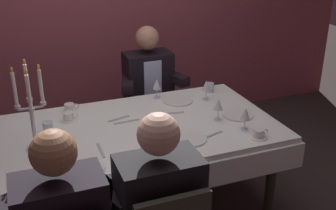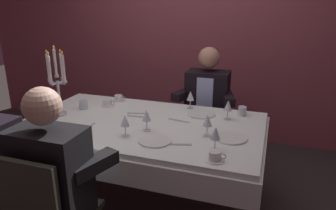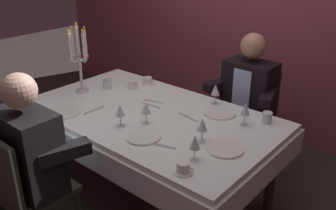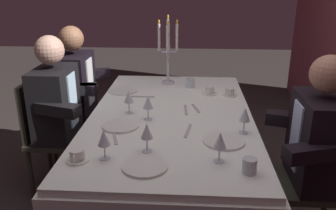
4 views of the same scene
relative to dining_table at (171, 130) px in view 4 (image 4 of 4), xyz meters
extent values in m
plane|color=#352D2B|center=(0.00, 0.00, -0.62)|extent=(12.00, 12.00, 0.00)
cube|color=white|center=(0.00, 0.00, 0.10)|extent=(1.90, 1.10, 0.04)
cube|color=white|center=(0.00, 0.00, -0.01)|extent=(1.94, 1.14, 0.18)
cylinder|color=#2C2D23|center=(-0.83, -0.43, -0.27)|extent=(0.07, 0.07, 0.70)
cylinder|color=#2C2D23|center=(-0.83, 0.43, -0.27)|extent=(0.07, 0.07, 0.70)
cylinder|color=silver|center=(-0.72, -0.07, 0.13)|extent=(0.11, 0.11, 0.02)
cylinder|color=silver|center=(-0.72, -0.07, 0.28)|extent=(0.02, 0.02, 0.28)
cylinder|color=silver|center=(-0.72, -0.07, 0.46)|extent=(0.04, 0.04, 0.02)
cylinder|color=white|center=(-0.72, -0.07, 0.57)|extent=(0.02, 0.02, 0.21)
ellipsoid|color=yellow|center=(-0.72, -0.07, 0.69)|extent=(0.02, 0.02, 0.03)
cylinder|color=silver|center=(-0.68, -0.07, 0.40)|extent=(0.07, 0.01, 0.01)
cylinder|color=silver|center=(-0.64, -0.07, 0.42)|extent=(0.04, 0.04, 0.02)
cylinder|color=white|center=(-0.64, -0.07, 0.53)|extent=(0.02, 0.02, 0.21)
ellipsoid|color=yellow|center=(-0.64, -0.07, 0.65)|extent=(0.02, 0.02, 0.03)
cylinder|color=silver|center=(-0.72, -0.03, 0.40)|extent=(0.01, 0.07, 0.01)
cylinder|color=silver|center=(-0.72, 0.01, 0.42)|extent=(0.04, 0.04, 0.02)
cylinder|color=white|center=(-0.72, 0.01, 0.53)|extent=(0.02, 0.02, 0.21)
ellipsoid|color=yellow|center=(-0.72, 0.01, 0.65)|extent=(0.02, 0.02, 0.03)
cylinder|color=silver|center=(-0.76, -0.07, 0.40)|extent=(0.07, 0.01, 0.01)
cylinder|color=silver|center=(-0.79, -0.07, 0.42)|extent=(0.04, 0.04, 0.02)
cylinder|color=white|center=(-0.79, -0.07, 0.53)|extent=(0.02, 0.02, 0.21)
ellipsoid|color=yellow|center=(-0.79, -0.07, 0.65)|extent=(0.02, 0.02, 0.03)
cylinder|color=silver|center=(-0.72, -0.10, 0.40)|extent=(0.01, 0.08, 0.01)
cylinder|color=silver|center=(-0.72, -0.14, 0.42)|extent=(0.04, 0.04, 0.02)
cylinder|color=white|center=(-0.72, -0.14, 0.53)|extent=(0.02, 0.02, 0.21)
ellipsoid|color=yellow|center=(-0.72, -0.14, 0.65)|extent=(0.02, 0.02, 0.03)
cylinder|color=white|center=(-0.47, -0.42, 0.13)|extent=(0.23, 0.23, 0.01)
cylinder|color=white|center=(0.41, 0.33, 0.13)|extent=(0.24, 0.24, 0.01)
cylinder|color=white|center=(0.23, -0.31, 0.13)|extent=(0.24, 0.24, 0.01)
cylinder|color=white|center=(0.72, -0.09, 0.13)|extent=(0.23, 0.23, 0.01)
cylinder|color=silver|center=(0.11, -0.14, 0.12)|extent=(0.06, 0.06, 0.00)
cylinder|color=silver|center=(0.11, -0.14, 0.16)|extent=(0.01, 0.01, 0.07)
cone|color=silver|center=(0.11, -0.14, 0.24)|extent=(0.07, 0.07, 0.08)
cylinder|color=silver|center=(0.55, -0.10, 0.12)|extent=(0.06, 0.06, 0.00)
cylinder|color=silver|center=(0.55, -0.10, 0.16)|extent=(0.01, 0.01, 0.07)
cone|color=silver|center=(0.55, -0.10, 0.24)|extent=(0.07, 0.07, 0.08)
cylinder|color=silver|center=(0.00, -0.29, 0.12)|extent=(0.06, 0.06, 0.00)
cylinder|color=silver|center=(0.00, -0.29, 0.16)|extent=(0.01, 0.01, 0.07)
cone|color=silver|center=(0.00, -0.29, 0.24)|extent=(0.07, 0.07, 0.08)
cylinder|color=#E0D172|center=(0.00, -0.29, 0.22)|extent=(0.04, 0.04, 0.03)
cylinder|color=silver|center=(0.64, 0.28, 0.12)|extent=(0.06, 0.06, 0.00)
cylinder|color=silver|center=(0.64, 0.28, 0.16)|extent=(0.01, 0.01, 0.07)
cone|color=silver|center=(0.64, 0.28, 0.24)|extent=(0.07, 0.07, 0.08)
cylinder|color=silver|center=(0.28, 0.46, 0.12)|extent=(0.06, 0.06, 0.00)
cylinder|color=silver|center=(0.28, 0.46, 0.16)|extent=(0.01, 0.01, 0.07)
cone|color=silver|center=(0.28, 0.46, 0.24)|extent=(0.07, 0.07, 0.08)
cylinder|color=silver|center=(0.65, -0.31, 0.12)|extent=(0.06, 0.06, 0.00)
cylinder|color=silver|center=(0.65, -0.31, 0.16)|extent=(0.01, 0.01, 0.07)
cone|color=silver|center=(0.65, -0.31, 0.24)|extent=(0.07, 0.07, 0.08)
cylinder|color=silver|center=(-0.62, 0.13, 0.16)|extent=(0.07, 0.07, 0.08)
cylinder|color=silver|center=(0.75, 0.42, 0.16)|extent=(0.07, 0.07, 0.08)
cylinder|color=white|center=(-0.46, 0.28, 0.12)|extent=(0.12, 0.12, 0.01)
cylinder|color=white|center=(-0.46, 0.28, 0.15)|extent=(0.08, 0.08, 0.05)
torus|color=white|center=(-0.41, 0.28, 0.15)|extent=(0.04, 0.01, 0.04)
cylinder|color=white|center=(0.68, -0.45, 0.12)|extent=(0.12, 0.12, 0.01)
cylinder|color=white|center=(0.68, -0.45, 0.15)|extent=(0.08, 0.08, 0.05)
torus|color=white|center=(0.73, -0.45, 0.15)|extent=(0.04, 0.01, 0.04)
cylinder|color=white|center=(-0.43, 0.44, 0.12)|extent=(0.12, 0.12, 0.01)
cylinder|color=white|center=(-0.43, 0.44, 0.15)|extent=(0.08, 0.08, 0.05)
torus|color=white|center=(-0.38, 0.44, 0.15)|extent=(0.04, 0.01, 0.04)
cube|color=#B7B7BC|center=(0.28, 0.12, 0.12)|extent=(0.19, 0.05, 0.01)
cube|color=#B7B7BC|center=(-0.11, 0.17, 0.12)|extent=(0.17, 0.06, 0.01)
cube|color=#B7B7BC|center=(-0.08, 0.10, 0.12)|extent=(0.19, 0.03, 0.01)
cube|color=#B7B7BC|center=(0.41, -0.31, 0.12)|extent=(0.17, 0.07, 0.01)
cube|color=#B7B7BC|center=(-0.34, -0.24, 0.12)|extent=(0.02, 0.19, 0.01)
cylinder|color=#2C2D23|center=(-0.49, -0.70, -0.41)|extent=(0.04, 0.04, 0.42)
cylinder|color=#2C2D23|center=(-0.85, -0.70, -0.41)|extent=(0.04, 0.04, 0.42)
cylinder|color=#2C2D23|center=(-0.49, -1.06, -0.41)|extent=(0.04, 0.04, 0.42)
cylinder|color=#2C2D23|center=(-0.85, -1.06, -0.41)|extent=(0.04, 0.04, 0.42)
cube|color=#2C2D23|center=(-0.67, -0.88, -0.18)|extent=(0.42, 0.42, 0.04)
cube|color=#2C2D23|center=(-0.67, -1.07, 0.06)|extent=(0.38, 0.04, 0.44)
cube|color=black|center=(-0.67, -0.88, 0.11)|extent=(0.42, 0.26, 0.54)
cube|color=white|center=(-0.67, -0.75, 0.14)|extent=(0.16, 0.01, 0.40)
sphere|color=#976748|center=(-0.67, -0.88, 0.51)|extent=(0.21, 0.21, 0.21)
cube|color=black|center=(-0.45, -0.78, 0.15)|extent=(0.19, 0.34, 0.08)
cube|color=black|center=(-0.89, -0.78, 0.15)|extent=(0.19, 0.34, 0.08)
cylinder|color=#2C2D23|center=(0.00, -0.70, -0.41)|extent=(0.04, 0.04, 0.42)
cylinder|color=#2C2D23|center=(-0.36, -0.70, -0.41)|extent=(0.04, 0.04, 0.42)
cylinder|color=#2C2D23|center=(0.00, -1.06, -0.41)|extent=(0.04, 0.04, 0.42)
cylinder|color=#2C2D23|center=(-0.36, -1.06, -0.41)|extent=(0.04, 0.04, 0.42)
cube|color=#2C2D23|center=(-0.18, -0.88, -0.18)|extent=(0.42, 0.42, 0.04)
cube|color=#2C2D23|center=(-0.18, -1.07, 0.06)|extent=(0.38, 0.04, 0.44)
cube|color=black|center=(-0.18, -0.88, 0.11)|extent=(0.42, 0.26, 0.54)
cube|color=silver|center=(-0.18, -0.75, 0.14)|extent=(0.16, 0.01, 0.40)
sphere|color=#D3A28A|center=(-0.18, -0.88, 0.51)|extent=(0.21, 0.21, 0.21)
cube|color=black|center=(0.04, -0.78, 0.15)|extent=(0.19, 0.34, 0.08)
cube|color=black|center=(-0.40, -0.78, 0.15)|extent=(0.19, 0.34, 0.08)
cylinder|color=#2C2D23|center=(0.17, 0.70, -0.41)|extent=(0.04, 0.04, 0.42)
cylinder|color=#2C2D23|center=(0.17, 1.06, -0.41)|extent=(0.04, 0.04, 0.42)
cube|color=#2C2D23|center=(0.35, 0.88, -0.18)|extent=(0.42, 0.42, 0.04)
cube|color=black|center=(0.35, 0.88, 0.11)|extent=(0.42, 0.26, 0.54)
cube|color=#B5C6F0|center=(0.35, 0.75, 0.14)|extent=(0.16, 0.01, 0.40)
sphere|color=tan|center=(0.35, 0.88, 0.51)|extent=(0.21, 0.21, 0.21)
cube|color=black|center=(0.13, 0.78, 0.15)|extent=(0.19, 0.34, 0.08)
cube|color=black|center=(0.57, 0.78, 0.15)|extent=(0.19, 0.34, 0.08)
camera|label=1|loc=(-0.78, -2.53, 1.42)|focal=44.61mm
camera|label=2|loc=(0.97, -2.18, 1.05)|focal=33.95mm
camera|label=3|loc=(1.74, -1.82, 1.30)|focal=39.57mm
camera|label=4|loc=(2.27, 0.12, 1.03)|focal=38.11mm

